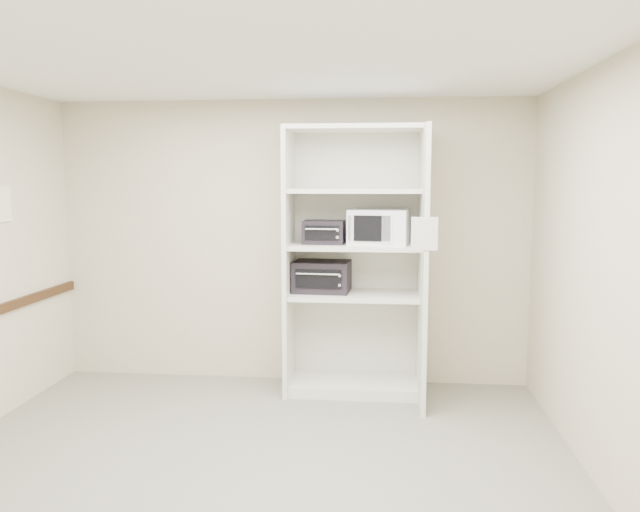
# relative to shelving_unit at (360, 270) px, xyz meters

# --- Properties ---
(floor) EXTENTS (4.50, 4.00, 0.01)m
(floor) POSITION_rel_shelving_unit_xyz_m (-0.67, -1.70, -1.13)
(floor) COLOR #666456
(floor) RESTS_ON ground
(ceiling) EXTENTS (4.50, 4.00, 0.01)m
(ceiling) POSITION_rel_shelving_unit_xyz_m (-0.67, -1.70, 1.57)
(ceiling) COLOR white
(wall_back) EXTENTS (4.50, 0.02, 2.70)m
(wall_back) POSITION_rel_shelving_unit_xyz_m (-0.67, 0.30, 0.22)
(wall_back) COLOR beige
(wall_back) RESTS_ON ground
(wall_front) EXTENTS (4.50, 0.02, 2.70)m
(wall_front) POSITION_rel_shelving_unit_xyz_m (-0.67, -3.70, 0.22)
(wall_front) COLOR beige
(wall_front) RESTS_ON ground
(wall_right) EXTENTS (0.02, 4.00, 2.70)m
(wall_right) POSITION_rel_shelving_unit_xyz_m (1.58, -1.70, 0.22)
(wall_right) COLOR beige
(wall_right) RESTS_ON ground
(shelving_unit) EXTENTS (1.24, 0.92, 2.42)m
(shelving_unit) POSITION_rel_shelving_unit_xyz_m (0.00, 0.00, 0.00)
(shelving_unit) COLOR beige
(shelving_unit) RESTS_ON floor
(microwave) EXTENTS (0.57, 0.46, 0.31)m
(microwave) POSITION_rel_shelving_unit_xyz_m (0.17, 0.03, 0.40)
(microwave) COLOR white
(microwave) RESTS_ON shelving_unit
(toaster_oven_upper) EXTENTS (0.38, 0.29, 0.21)m
(toaster_oven_upper) POSITION_rel_shelving_unit_xyz_m (-0.32, 0.01, 0.35)
(toaster_oven_upper) COLOR black
(toaster_oven_upper) RESTS_ON shelving_unit
(toaster_oven_lower) EXTENTS (0.53, 0.42, 0.28)m
(toaster_oven_lower) POSITION_rel_shelving_unit_xyz_m (-0.35, 0.06, -0.07)
(toaster_oven_lower) COLOR black
(toaster_oven_lower) RESTS_ON shelving_unit
(paper_sign) EXTENTS (0.20, 0.01, 0.26)m
(paper_sign) POSITION_rel_shelving_unit_xyz_m (0.53, -0.63, 0.39)
(paper_sign) COLOR white
(paper_sign) RESTS_ON shelving_unit
(wall_poster) EXTENTS (0.01, 0.21, 0.29)m
(wall_poster) POSITION_rel_shelving_unit_xyz_m (-2.90, -0.77, 0.62)
(wall_poster) COLOR white
(wall_poster) RESTS_ON wall_left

